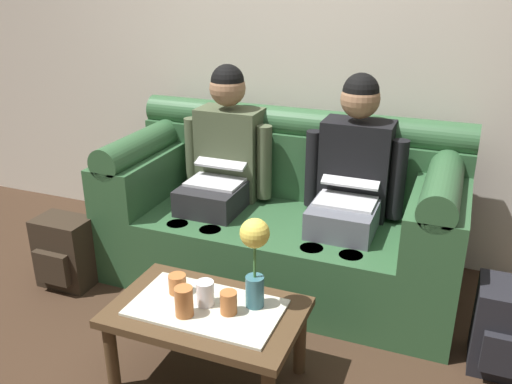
# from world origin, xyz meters

# --- Properties ---
(back_wall_patterned) EXTENTS (6.00, 0.12, 2.90)m
(back_wall_patterned) POSITION_xyz_m (0.00, 1.70, 1.45)
(back_wall_patterned) COLOR beige
(back_wall_patterned) RESTS_ON ground_plane
(couch) EXTENTS (1.99, 0.88, 0.96)m
(couch) POSITION_xyz_m (0.00, 1.17, 0.38)
(couch) COLOR #2D5633
(couch) RESTS_ON ground_plane
(person_left) EXTENTS (0.56, 0.67, 1.22)m
(person_left) POSITION_xyz_m (-0.38, 1.17, 0.66)
(person_left) COLOR #232326
(person_left) RESTS_ON ground_plane
(person_right) EXTENTS (0.56, 0.67, 1.22)m
(person_right) POSITION_xyz_m (0.38, 1.17, 0.66)
(person_right) COLOR #595B66
(person_right) RESTS_ON ground_plane
(coffee_table) EXTENTS (0.82, 0.51, 0.39)m
(coffee_table) POSITION_xyz_m (0.00, 0.16, 0.33)
(coffee_table) COLOR #47331E
(coffee_table) RESTS_ON ground_plane
(flower_vase) EXTENTS (0.12, 0.12, 0.40)m
(flower_vase) POSITION_xyz_m (0.19, 0.25, 0.64)
(flower_vase) COLOR #336672
(flower_vase) RESTS_ON coffee_table
(cup_near_left) EXTENTS (0.08, 0.08, 0.11)m
(cup_near_left) POSITION_xyz_m (-0.01, 0.18, 0.44)
(cup_near_left) COLOR silver
(cup_near_left) RESTS_ON coffee_table
(cup_near_right) EXTENTS (0.08, 0.08, 0.13)m
(cup_near_right) POSITION_xyz_m (-0.05, 0.08, 0.45)
(cup_near_right) COLOR #B26633
(cup_near_right) RESTS_ON coffee_table
(cup_far_center) EXTENTS (0.08, 0.08, 0.09)m
(cup_far_center) POSITION_xyz_m (-0.16, 0.21, 0.43)
(cup_far_center) COLOR #B26633
(cup_far_center) RESTS_ON coffee_table
(cup_far_left) EXTENTS (0.07, 0.07, 0.10)m
(cup_far_left) POSITION_xyz_m (0.11, 0.16, 0.44)
(cup_far_left) COLOR #B26633
(cup_far_left) RESTS_ON coffee_table
(backpack_left) EXTENTS (0.31, 0.26, 0.41)m
(backpack_left) POSITION_xyz_m (-1.13, 0.59, 0.20)
(backpack_left) COLOR #2D2319
(backpack_left) RESTS_ON ground_plane
(backpack_right) EXTENTS (0.28, 0.31, 0.42)m
(backpack_right) POSITION_xyz_m (1.22, 0.74, 0.21)
(backpack_right) COLOR black
(backpack_right) RESTS_ON ground_plane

